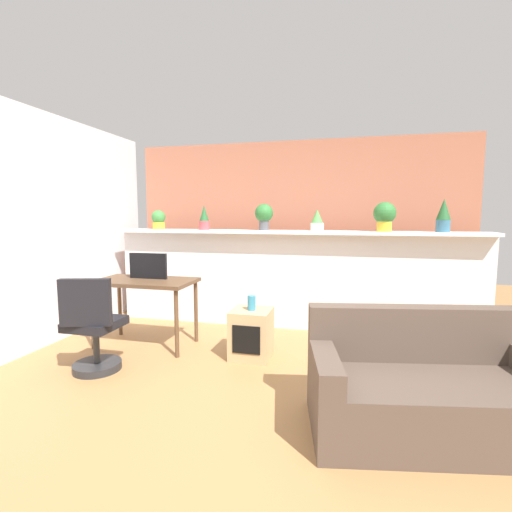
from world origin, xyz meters
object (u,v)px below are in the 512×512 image
(office_chair, at_px, (93,332))
(tv_monitor, at_px, (148,266))
(potted_plant_5, at_px, (443,215))
(vase_on_shelf, at_px, (252,303))
(side_cube_shelf, at_px, (251,334))
(potted_plant_1, at_px, (204,218))
(potted_plant_2, at_px, (264,215))
(potted_plant_0, at_px, (159,219))
(desk, at_px, (145,287))
(potted_plant_4, at_px, (385,215))
(potted_plant_3, at_px, (317,221))
(couch, at_px, (427,391))

(office_chair, bearing_deg, tv_monitor, 84.20)
(potted_plant_5, relative_size, vase_on_shelf, 2.53)
(potted_plant_5, relative_size, side_cube_shelf, 0.76)
(potted_plant_1, distance_m, potted_plant_2, 0.81)
(potted_plant_1, bearing_deg, potted_plant_0, 174.83)
(desk, bearing_deg, potted_plant_2, 42.23)
(office_chair, distance_m, side_cube_shelf, 1.51)
(desk, relative_size, vase_on_shelf, 7.34)
(potted_plant_1, relative_size, potted_plant_5, 0.85)
(potted_plant_4, height_order, tv_monitor, potted_plant_4)
(potted_plant_0, xyz_separation_m, vase_on_shelf, (1.62, -1.11, -0.83))
(potted_plant_2, xyz_separation_m, potted_plant_3, (0.68, -0.01, -0.07))
(potted_plant_3, relative_size, desk, 0.24)
(potted_plant_4, height_order, vase_on_shelf, potted_plant_4)
(side_cube_shelf, bearing_deg, vase_on_shelf, -31.44)
(potted_plant_1, height_order, side_cube_shelf, potted_plant_1)
(potted_plant_0, xyz_separation_m, office_chair, (0.29, -1.81, -1.02))
(potted_plant_3, xyz_separation_m, potted_plant_4, (0.79, -0.04, 0.07))
(potted_plant_5, bearing_deg, potted_plant_1, -179.87)
(potted_plant_0, distance_m, couch, 3.90)
(potted_plant_0, bearing_deg, desk, -70.12)
(side_cube_shelf, relative_size, couch, 0.30)
(potted_plant_5, bearing_deg, couch, -104.06)
(desk, bearing_deg, potted_plant_4, 20.59)
(vase_on_shelf, bearing_deg, potted_plant_5, 27.86)
(potted_plant_3, bearing_deg, vase_on_shelf, -117.27)
(potted_plant_1, distance_m, side_cube_shelf, 1.82)
(potted_plant_5, bearing_deg, vase_on_shelf, -152.14)
(potted_plant_4, xyz_separation_m, desk, (-2.60, -0.98, -0.80))
(potted_plant_3, relative_size, potted_plant_5, 0.70)
(potted_plant_0, height_order, office_chair, potted_plant_0)
(potted_plant_5, bearing_deg, side_cube_shelf, -152.27)
(tv_monitor, bearing_deg, vase_on_shelf, -6.78)
(potted_plant_4, xyz_separation_m, side_cube_shelf, (-1.36, -1.04, -1.21))
(potted_plant_5, height_order, couch, potted_plant_5)
(side_cube_shelf, bearing_deg, couch, -33.18)
(desk, bearing_deg, side_cube_shelf, -2.99)
(potted_plant_0, relative_size, potted_plant_4, 0.75)
(potted_plant_3, distance_m, tv_monitor, 2.10)
(potted_plant_1, height_order, potted_plant_5, potted_plant_5)
(desk, relative_size, office_chair, 1.21)
(potted_plant_0, relative_size, potted_plant_2, 0.77)
(potted_plant_4, bearing_deg, potted_plant_3, 176.94)
(potted_plant_0, height_order, tv_monitor, potted_plant_0)
(potted_plant_2, relative_size, tv_monitor, 0.75)
(desk, relative_size, tv_monitor, 2.45)
(potted_plant_2, xyz_separation_m, side_cube_shelf, (0.11, -1.09, -1.22))
(potted_plant_0, bearing_deg, office_chair, -80.84)
(office_chair, bearing_deg, vase_on_shelf, 27.94)
(potted_plant_2, bearing_deg, tv_monitor, -139.98)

